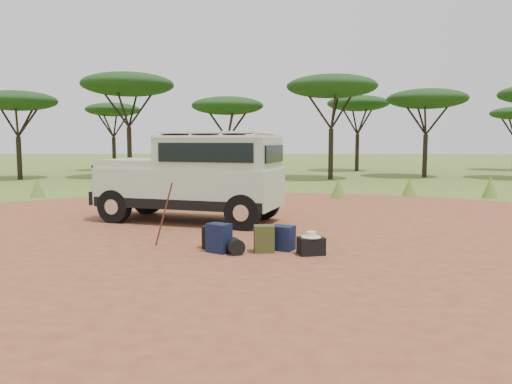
{
  "coord_description": "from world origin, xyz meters",
  "views": [
    {
      "loc": [
        -0.06,
        -11.16,
        2.3
      ],
      "look_at": [
        -0.18,
        1.2,
        1.0
      ],
      "focal_mm": 35.0,
      "sensor_mm": 36.0,
      "label": 1
    }
  ],
  "objects_px": {
    "backpack_olive": "(264,239)",
    "duffel_navy": "(283,238)",
    "safari_vehicle": "(195,179)",
    "walking_staff": "(164,215)",
    "hard_case": "(311,246)",
    "backpack_navy": "(219,238)",
    "backpack_black": "(211,237)"
  },
  "relations": [
    {
      "from": "backpack_olive",
      "to": "duffel_navy",
      "type": "distance_m",
      "value": 0.44
    },
    {
      "from": "walking_staff",
      "to": "duffel_navy",
      "type": "distance_m",
      "value": 2.6
    },
    {
      "from": "backpack_navy",
      "to": "duffel_navy",
      "type": "height_order",
      "value": "backpack_navy"
    },
    {
      "from": "backpack_navy",
      "to": "duffel_navy",
      "type": "relative_size",
      "value": 1.16
    },
    {
      "from": "safari_vehicle",
      "to": "backpack_olive",
      "type": "bearing_deg",
      "value": -46.69
    },
    {
      "from": "backpack_navy",
      "to": "backpack_black",
      "type": "bearing_deg",
      "value": 151.21
    },
    {
      "from": "backpack_navy",
      "to": "duffel_navy",
      "type": "distance_m",
      "value": 1.33
    },
    {
      "from": "walking_staff",
      "to": "hard_case",
      "type": "height_order",
      "value": "walking_staff"
    },
    {
      "from": "backpack_olive",
      "to": "duffel_navy",
      "type": "xyz_separation_m",
      "value": [
        0.39,
        0.21,
        -0.02
      ]
    },
    {
      "from": "backpack_black",
      "to": "hard_case",
      "type": "bearing_deg",
      "value": -11.48
    },
    {
      "from": "walking_staff",
      "to": "hard_case",
      "type": "bearing_deg",
      "value": -82.92
    },
    {
      "from": "backpack_black",
      "to": "backpack_olive",
      "type": "relative_size",
      "value": 0.86
    },
    {
      "from": "hard_case",
      "to": "walking_staff",
      "type": "bearing_deg",
      "value": 152.91
    },
    {
      "from": "walking_staff",
      "to": "duffel_navy",
      "type": "height_order",
      "value": "walking_staff"
    },
    {
      "from": "backpack_navy",
      "to": "safari_vehicle",
      "type": "bearing_deg",
      "value": 137.69
    },
    {
      "from": "backpack_black",
      "to": "duffel_navy",
      "type": "height_order",
      "value": "duffel_navy"
    },
    {
      "from": "backpack_black",
      "to": "backpack_olive",
      "type": "bearing_deg",
      "value": -13.98
    },
    {
      "from": "walking_staff",
      "to": "backpack_black",
      "type": "height_order",
      "value": "walking_staff"
    },
    {
      "from": "backpack_black",
      "to": "duffel_navy",
      "type": "bearing_deg",
      "value": -1.88
    },
    {
      "from": "backpack_olive",
      "to": "hard_case",
      "type": "xyz_separation_m",
      "value": [
        0.94,
        -0.21,
        -0.1
      ]
    },
    {
      "from": "walking_staff",
      "to": "duffel_navy",
      "type": "bearing_deg",
      "value": -76.79
    },
    {
      "from": "walking_staff",
      "to": "backpack_black",
      "type": "distance_m",
      "value": 1.14
    },
    {
      "from": "backpack_navy",
      "to": "hard_case",
      "type": "height_order",
      "value": "backpack_navy"
    },
    {
      "from": "backpack_navy",
      "to": "hard_case",
      "type": "xyz_separation_m",
      "value": [
        1.86,
        -0.19,
        -0.12
      ]
    },
    {
      "from": "backpack_olive",
      "to": "hard_case",
      "type": "bearing_deg",
      "value": -18.03
    },
    {
      "from": "duffel_navy",
      "to": "walking_staff",
      "type": "bearing_deg",
      "value": -160.16
    },
    {
      "from": "backpack_black",
      "to": "backpack_navy",
      "type": "xyz_separation_m",
      "value": [
        0.2,
        -0.38,
        0.06
      ]
    },
    {
      "from": "backpack_navy",
      "to": "hard_case",
      "type": "relative_size",
      "value": 1.18
    },
    {
      "from": "backpack_black",
      "to": "backpack_olive",
      "type": "xyz_separation_m",
      "value": [
        1.12,
        -0.37,
        0.04
      ]
    },
    {
      "from": "backpack_olive",
      "to": "duffel_navy",
      "type": "height_order",
      "value": "backpack_olive"
    },
    {
      "from": "backpack_black",
      "to": "backpack_navy",
      "type": "relative_size",
      "value": 0.8
    },
    {
      "from": "safari_vehicle",
      "to": "backpack_navy",
      "type": "bearing_deg",
      "value": -58.76
    }
  ]
}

